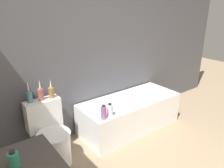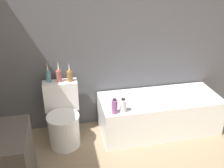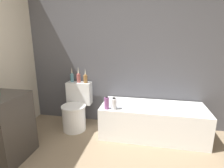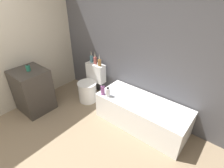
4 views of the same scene
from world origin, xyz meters
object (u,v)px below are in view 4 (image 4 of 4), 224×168
at_px(vase_bronze, 100,62).
at_px(shampoo_bottle_short, 108,92).
at_px(toilet, 90,85).
at_px(vase_gold, 91,58).
at_px(shampoo_bottle_tall, 103,90).
at_px(bathtub, 142,113).
at_px(vase_silver, 95,60).
at_px(soap_bottle_glass, 28,68).

height_order(vase_bronze, shampoo_bottle_short, vase_bronze).
bearing_deg(toilet, vase_gold, 121.50).
bearing_deg(shampoo_bottle_tall, toilet, 156.54).
relative_size(bathtub, vase_silver, 5.78).
relative_size(shampoo_bottle_tall, shampoo_bottle_short, 1.08).
bearing_deg(soap_bottle_glass, shampoo_bottle_tall, 28.98).
distance_m(vase_gold, shampoo_bottle_tall, 0.92).
xyz_separation_m(bathtub, vase_silver, (-1.29, 0.20, 0.60)).
relative_size(vase_silver, shampoo_bottle_tall, 1.41).
height_order(vase_gold, vase_bronze, vase_gold).
relative_size(bathtub, vase_gold, 6.11).
distance_m(vase_gold, shampoo_bottle_short, 1.00).
bearing_deg(bathtub, shampoo_bottle_tall, -159.18).
bearing_deg(vase_silver, bathtub, -8.79).
distance_m(vase_silver, shampoo_bottle_short, 0.89).
distance_m(bathtub, soap_bottle_glass, 2.19).
bearing_deg(vase_silver, soap_bottle_glass, -117.84).
xyz_separation_m(vase_gold, vase_silver, (0.13, -0.02, 0.00)).
xyz_separation_m(soap_bottle_glass, vase_bronze, (0.72, 1.11, -0.06)).
bearing_deg(shampoo_bottle_tall, vase_gold, 147.17).
bearing_deg(shampoo_bottle_short, toilet, 160.71).
xyz_separation_m(toilet, soap_bottle_glass, (-0.59, -0.93, 0.58)).
bearing_deg(vase_silver, vase_gold, 171.14).
bearing_deg(vase_bronze, vase_silver, 175.32).
relative_size(vase_gold, shampoo_bottle_tall, 1.33).
distance_m(bathtub, vase_bronze, 1.31).
height_order(vase_gold, vase_silver, vase_silver).
distance_m(bathtub, shampoo_bottle_short, 0.70).
bearing_deg(vase_bronze, vase_gold, 173.22).
distance_m(soap_bottle_glass, vase_bronze, 1.33).
distance_m(toilet, shampoo_bottle_tall, 0.71).
bearing_deg(shampoo_bottle_short, bathtub, 23.17).
relative_size(vase_bronze, shampoo_bottle_tall, 1.28).
xyz_separation_m(soap_bottle_glass, vase_silver, (0.59, 1.12, -0.05)).
xyz_separation_m(soap_bottle_glass, shampoo_bottle_short, (1.31, 0.68, -0.33)).
bearing_deg(shampoo_bottle_short, vase_bronze, 143.55).
relative_size(soap_bottle_glass, shampoo_bottle_tall, 0.65).
distance_m(bathtub, vase_gold, 1.55).
height_order(bathtub, shampoo_bottle_short, shampoo_bottle_short).
height_order(bathtub, soap_bottle_glass, soap_bottle_glass).
height_order(vase_silver, vase_bronze, vase_silver).
height_order(shampoo_bottle_tall, shampoo_bottle_short, shampoo_bottle_tall).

